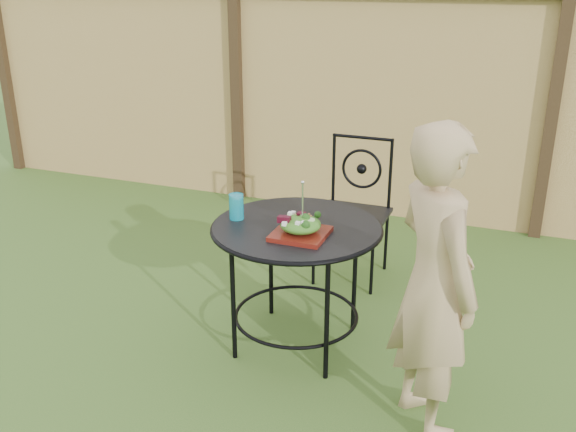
% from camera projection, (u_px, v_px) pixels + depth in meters
% --- Properties ---
extents(ground, '(60.00, 60.00, 0.00)m').
position_uv_depth(ground, '(286.00, 339.00, 3.70)').
color(ground, '#254917').
rests_on(ground, ground).
extents(fence, '(8.00, 0.12, 1.90)m').
position_uv_depth(fence, '(382.00, 105.00, 5.27)').
color(fence, tan).
rests_on(fence, ground).
extents(patio_table, '(0.92, 0.92, 0.72)m').
position_uv_depth(patio_table, '(297.00, 249.00, 3.46)').
color(patio_table, black).
rests_on(patio_table, ground).
extents(patio_chair, '(0.46, 0.46, 0.95)m').
position_uv_depth(patio_chair, '(354.00, 206.00, 4.33)').
color(patio_chair, black).
rests_on(patio_chair, ground).
extents(diner, '(0.60, 0.63, 1.45)m').
position_uv_depth(diner, '(434.00, 284.00, 2.78)').
color(diner, tan).
rests_on(diner, ground).
extents(salad_plate, '(0.27, 0.27, 0.02)m').
position_uv_depth(salad_plate, '(300.00, 234.00, 3.28)').
color(salad_plate, '#4F150B').
rests_on(salad_plate, patio_table).
extents(salad, '(0.21, 0.21, 0.08)m').
position_uv_depth(salad, '(301.00, 224.00, 3.26)').
color(salad, '#235614').
rests_on(salad, salad_plate).
extents(fork, '(0.01, 0.01, 0.18)m').
position_uv_depth(fork, '(303.00, 201.00, 3.21)').
color(fork, silver).
rests_on(fork, salad).
extents(drinking_glass, '(0.08, 0.08, 0.14)m').
position_uv_depth(drinking_glass, '(236.00, 207.00, 3.48)').
color(drinking_glass, '#0D89A0').
rests_on(drinking_glass, patio_table).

